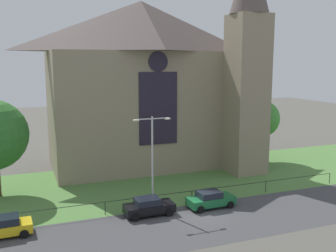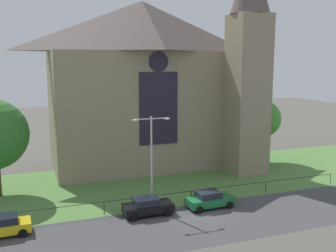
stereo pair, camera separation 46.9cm
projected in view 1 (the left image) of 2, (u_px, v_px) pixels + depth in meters
ground at (160, 180)px, 42.50m from camera, size 160.00×160.00×0.00m
road_asphalt at (210, 221)px, 31.44m from camera, size 120.00×8.00×0.01m
grass_verge at (167, 186)px, 40.66m from camera, size 120.00×20.00×0.01m
church_building at (149, 83)px, 47.75m from camera, size 23.20×16.20×26.00m
iron_railing at (192, 192)px, 35.57m from camera, size 32.16×0.07×1.13m
tree_right_far at (261, 119)px, 50.07m from camera, size 4.69×4.69×7.94m
streetlamp_near at (152, 151)px, 33.45m from camera, size 3.37×0.26×8.18m
parked_car_yellow at (3, 227)px, 28.59m from camera, size 4.27×2.16×1.51m
parked_car_black at (149, 207)px, 32.68m from camera, size 4.22×2.05×1.51m
parked_car_green at (210, 199)px, 34.43m from camera, size 4.26×2.13×1.51m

